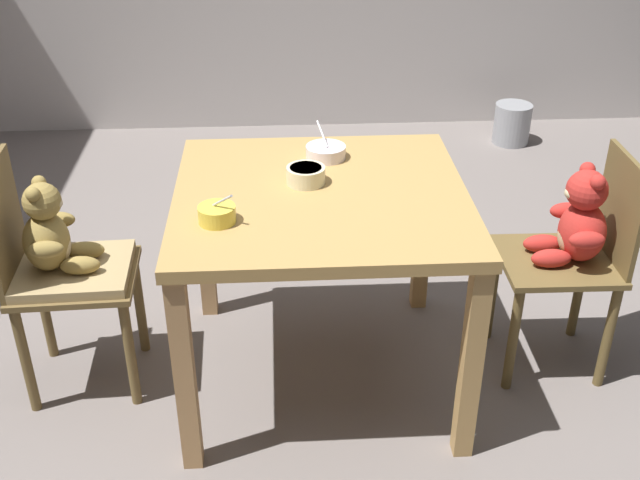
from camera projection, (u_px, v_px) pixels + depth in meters
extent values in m
cube|color=slate|center=(321.00, 376.00, 2.92)|extent=(5.20, 5.20, 0.04)
cube|color=#AD864A|center=(321.00, 197.00, 2.54)|extent=(0.96, 0.94, 0.04)
cube|color=tan|center=(185.00, 376.00, 2.34)|extent=(0.06, 0.06, 0.71)
cube|color=tan|center=(471.00, 365.00, 2.38)|extent=(0.06, 0.06, 0.71)
cube|color=#AB8254|center=(204.00, 237.00, 3.08)|extent=(0.06, 0.06, 0.71)
cube|color=tan|center=(423.00, 231.00, 3.12)|extent=(0.06, 0.06, 0.71)
cube|color=brown|center=(557.00, 261.00, 2.76)|extent=(0.41, 0.37, 0.02)
cube|color=brown|center=(621.00, 209.00, 2.67)|extent=(0.02, 0.34, 0.38)
cylinder|color=brown|center=(492.00, 291.00, 3.00)|extent=(0.04, 0.04, 0.43)
cylinder|color=brown|center=(513.00, 339.00, 2.73)|extent=(0.04, 0.04, 0.43)
cylinder|color=brown|center=(579.00, 289.00, 3.01)|extent=(0.04, 0.04, 0.43)
cylinder|color=brown|center=(608.00, 337.00, 2.75)|extent=(0.04, 0.04, 0.43)
ellipsoid|color=red|center=(582.00, 232.00, 2.70)|extent=(0.16, 0.19, 0.22)
ellipsoid|color=#CFBB8C|center=(567.00, 235.00, 2.71)|extent=(0.06, 0.10, 0.13)
sphere|color=red|center=(587.00, 190.00, 2.62)|extent=(0.14, 0.14, 0.14)
ellipsoid|color=#CFBB8C|center=(572.00, 193.00, 2.63)|extent=(0.05, 0.06, 0.04)
sphere|color=red|center=(588.00, 170.00, 2.64)|extent=(0.05, 0.05, 0.05)
sphere|color=red|center=(598.00, 182.00, 2.55)|extent=(0.05, 0.05, 0.05)
ellipsoid|color=red|center=(567.00, 211.00, 2.78)|extent=(0.12, 0.06, 0.06)
ellipsoid|color=red|center=(587.00, 240.00, 2.60)|extent=(0.12, 0.06, 0.06)
ellipsoid|color=red|center=(542.00, 243.00, 2.78)|extent=(0.14, 0.07, 0.07)
ellipsoid|color=red|center=(551.00, 258.00, 2.69)|extent=(0.14, 0.07, 0.07)
cube|color=brown|center=(76.00, 277.00, 2.67)|extent=(0.42, 0.38, 0.02)
cube|color=brown|center=(4.00, 223.00, 2.54)|extent=(0.03, 0.34, 0.42)
cylinder|color=brown|center=(130.00, 354.00, 2.66)|extent=(0.04, 0.04, 0.43)
cylinder|color=brown|center=(139.00, 303.00, 2.93)|extent=(0.04, 0.04, 0.43)
cylinder|color=brown|center=(26.00, 360.00, 2.63)|extent=(0.04, 0.04, 0.43)
cylinder|color=brown|center=(44.00, 309.00, 2.90)|extent=(0.04, 0.04, 0.43)
cube|color=tan|center=(74.00, 270.00, 2.65)|extent=(0.39, 0.35, 0.04)
ellipsoid|color=olive|center=(47.00, 241.00, 2.59)|extent=(0.16, 0.18, 0.20)
ellipsoid|color=beige|center=(62.00, 243.00, 2.60)|extent=(0.06, 0.10, 0.12)
sphere|color=olive|center=(42.00, 201.00, 2.51)|extent=(0.12, 0.12, 0.12)
ellipsoid|color=beige|center=(56.00, 203.00, 2.52)|extent=(0.05, 0.05, 0.04)
sphere|color=olive|center=(33.00, 194.00, 2.45)|extent=(0.05, 0.05, 0.05)
sphere|color=olive|center=(39.00, 183.00, 2.53)|extent=(0.05, 0.05, 0.05)
ellipsoid|color=olive|center=(46.00, 249.00, 2.49)|extent=(0.12, 0.06, 0.06)
ellipsoid|color=olive|center=(58.00, 220.00, 2.66)|extent=(0.12, 0.06, 0.06)
ellipsoid|color=olive|center=(80.00, 265.00, 2.59)|extent=(0.14, 0.07, 0.06)
ellipsoid|color=olive|center=(85.00, 250.00, 2.67)|extent=(0.14, 0.07, 0.06)
cylinder|color=beige|center=(306.00, 175.00, 2.58)|extent=(0.13, 0.13, 0.06)
cylinder|color=beige|center=(306.00, 182.00, 2.59)|extent=(0.07, 0.07, 0.01)
cylinder|color=#CAB58A|center=(306.00, 169.00, 2.56)|extent=(0.11, 0.11, 0.01)
cylinder|color=yellow|center=(217.00, 214.00, 2.34)|extent=(0.11, 0.11, 0.05)
cylinder|color=yellow|center=(217.00, 220.00, 2.35)|extent=(0.06, 0.06, 0.01)
cylinder|color=beige|center=(216.00, 208.00, 2.33)|extent=(0.09, 0.09, 0.01)
cylinder|color=#BCBCC1|center=(222.00, 201.00, 2.30)|extent=(0.07, 0.05, 0.06)
ellipsoid|color=#BCBCC1|center=(214.00, 208.00, 2.33)|extent=(0.04, 0.04, 0.01)
cylinder|color=white|center=(326.00, 152.00, 2.76)|extent=(0.14, 0.14, 0.05)
cylinder|color=white|center=(326.00, 157.00, 2.77)|extent=(0.08, 0.08, 0.01)
cylinder|color=beige|center=(326.00, 147.00, 2.75)|extent=(0.12, 0.12, 0.01)
cylinder|color=#BCBCC1|center=(322.00, 134.00, 2.75)|extent=(0.04, 0.09, 0.07)
ellipsoid|color=#BCBCC1|center=(327.00, 149.00, 2.74)|extent=(0.03, 0.04, 0.01)
cylinder|color=#93969B|center=(512.00, 124.00, 4.78)|extent=(0.22, 0.22, 0.25)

